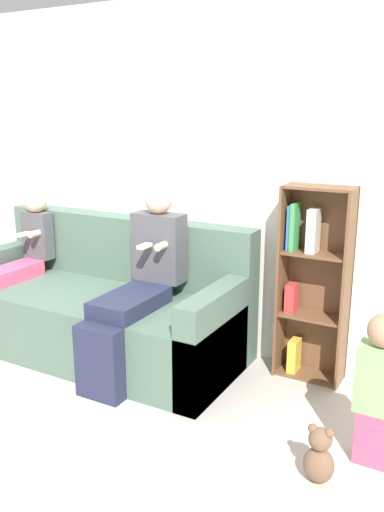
{
  "coord_description": "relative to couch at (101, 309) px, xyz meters",
  "views": [
    {
      "loc": [
        2.38,
        -2.43,
        1.78
      ],
      "look_at": [
        0.68,
        0.63,
        0.83
      ],
      "focal_mm": 38.0,
      "sensor_mm": 36.0,
      "label": 1
    }
  ],
  "objects": [
    {
      "name": "ground_plane",
      "position": [
        0.08,
        -0.58,
        -0.33
      ],
      "size": [
        14.0,
        14.0,
        0.0
      ],
      "primitive_type": "plane",
      "color": "#BCB2A8"
    },
    {
      "name": "bookshelf",
      "position": [
        1.49,
        0.37,
        0.35
      ],
      "size": [
        0.45,
        0.23,
        1.31
      ],
      "color": "brown",
      "rests_on": "ground_plane"
    },
    {
      "name": "toddler_standing",
      "position": [
        2.09,
        -0.4,
        0.1
      ],
      "size": [
        0.23,
        0.17,
        0.82
      ],
      "color": "#DB4C75",
      "rests_on": "ground_plane"
    },
    {
      "name": "child_seated",
      "position": [
        -0.76,
        -0.17,
        0.26
      ],
      "size": [
        0.25,
        0.89,
        1.15
      ],
      "color": "#DB4C75",
      "rests_on": "ground_plane"
    },
    {
      "name": "back_wall",
      "position": [
        0.08,
        0.5,
        0.95
      ],
      "size": [
        10.0,
        0.06,
        2.55
      ],
      "color": "silver",
      "rests_on": "ground_plane"
    },
    {
      "name": "adult_seated",
      "position": [
        0.44,
        -0.14,
        0.32
      ],
      "size": [
        0.37,
        0.87,
        1.26
      ],
      "color": "#232842",
      "rests_on": "ground_plane"
    },
    {
      "name": "teddy_bear",
      "position": [
        1.89,
        -0.7,
        -0.18
      ],
      "size": [
        0.15,
        0.13,
        0.31
      ],
      "color": "brown",
      "rests_on": "ground_plane"
    },
    {
      "name": "couch",
      "position": [
        0.0,
        0.0,
        0.0
      ],
      "size": [
        2.19,
        0.95,
        0.98
      ],
      "color": "#4C6656",
      "rests_on": "ground_plane"
    }
  ]
}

